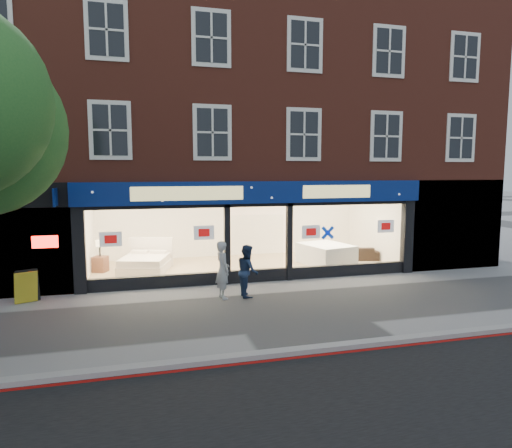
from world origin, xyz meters
name	(u,v)px	position (x,y,z in m)	size (l,w,h in m)	color
ground	(289,308)	(0.00, 0.00, 0.00)	(120.00, 120.00, 0.00)	gray
kerb_line	(340,353)	(0.00, -3.10, 0.01)	(60.00, 0.10, 0.01)	#8C0A07
kerb_stone	(336,347)	(0.00, -2.90, 0.06)	(60.00, 0.25, 0.12)	gray
showroom_floor	(243,267)	(0.00, 5.25, 0.05)	(11.00, 4.50, 0.10)	tan
building	(232,93)	(-0.02, 6.93, 6.67)	(19.00, 8.26, 10.30)	brown
display_bed	(146,262)	(-3.56, 5.23, 0.41)	(2.04, 2.28, 1.08)	silver
bedside_table	(100,264)	(-5.10, 5.48, 0.38)	(0.45, 0.45, 0.55)	brown
mattress_stack	(326,254)	(3.10, 4.68, 0.48)	(1.94, 2.24, 0.76)	white
sofa	(355,253)	(4.60, 5.18, 0.36)	(1.79, 0.70, 0.52)	black
a_board	(27,287)	(-6.82, 2.39, 0.45)	(0.59, 0.38, 0.91)	gold
pedestrian_grey	(223,270)	(-1.51, 1.42, 0.83)	(0.60, 0.40, 1.66)	#9B9EA2
pedestrian_blue	(248,271)	(-0.78, 1.43, 0.76)	(0.74, 0.57, 1.52)	#1A2B4A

